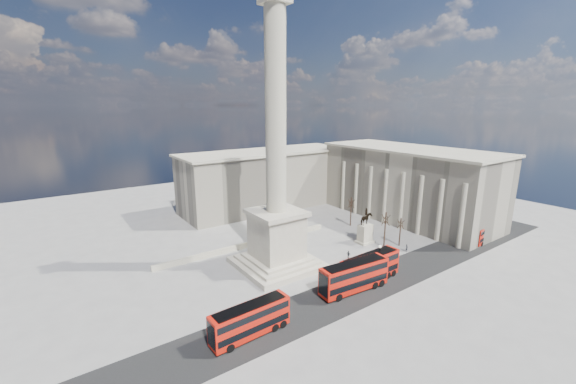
# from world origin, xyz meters

# --- Properties ---
(ground) EXTENTS (180.00, 180.00, 0.00)m
(ground) POSITION_xyz_m (0.00, 0.00, 0.00)
(ground) COLOR gray
(ground) RESTS_ON ground
(asphalt_road) EXTENTS (120.00, 9.00, 0.01)m
(asphalt_road) POSITION_xyz_m (5.00, -10.00, 0.00)
(asphalt_road) COLOR #242424
(asphalt_road) RESTS_ON ground
(nelsons_column) EXTENTS (14.00, 14.00, 49.85)m
(nelsons_column) POSITION_xyz_m (0.00, 5.00, 12.92)
(nelsons_column) COLOR beige
(nelsons_column) RESTS_ON ground
(balustrade_wall) EXTENTS (40.00, 0.60, 1.10)m
(balustrade_wall) POSITION_xyz_m (0.00, 16.00, 0.55)
(balustrade_wall) COLOR beige
(balustrade_wall) RESTS_ON ground
(building_east) EXTENTS (19.00, 46.00, 18.60)m
(building_east) POSITION_xyz_m (45.00, 10.00, 9.32)
(building_east) COLOR #BFB69C
(building_east) RESTS_ON ground
(building_northeast) EXTENTS (51.00, 17.00, 16.60)m
(building_northeast) POSITION_xyz_m (20.00, 40.00, 8.32)
(building_northeast) COLOR #BFB69C
(building_northeast) RESTS_ON ground
(red_bus_a) EXTENTS (11.05, 2.97, 4.44)m
(red_bus_a) POSITION_xyz_m (-14.21, -10.40, 2.33)
(red_bus_a) COLOR red
(red_bus_a) RESTS_ON ground
(red_bus_b) EXTENTS (12.41, 3.84, 4.95)m
(red_bus_b) POSITION_xyz_m (5.13, -9.92, 2.60)
(red_bus_b) COLOR red
(red_bus_b) RESTS_ON ground
(red_bus_c) EXTENTS (11.98, 2.99, 4.84)m
(red_bus_c) POSITION_xyz_m (9.68, -9.19, 2.54)
(red_bus_c) COLOR red
(red_bus_c) RESTS_ON ground
(red_bus_d) EXTENTS (9.89, 3.32, 3.93)m
(red_bus_d) POSITION_xyz_m (44.03, -11.06, 2.06)
(red_bus_d) COLOR red
(red_bus_d) RESTS_ON ground
(victorian_lamp) EXTENTS (0.51, 0.51, 5.97)m
(victorian_lamp) POSITION_xyz_m (12.02, -9.05, 3.52)
(victorian_lamp) COLOR black
(victorian_lamp) RESTS_ON ground
(equestrian_statue) EXTENTS (3.73, 2.80, 7.84)m
(equestrian_statue) POSITION_xyz_m (22.10, 3.44, 2.70)
(equestrian_statue) COLOR beige
(equestrian_statue) RESTS_ON ground
(bare_tree_near) EXTENTS (1.86, 1.86, 8.15)m
(bare_tree_near) POSITION_xyz_m (23.40, -0.76, 6.43)
(bare_tree_near) COLOR #332319
(bare_tree_near) RESTS_ON ground
(bare_tree_mid) EXTENTS (1.70, 1.70, 6.45)m
(bare_tree_mid) POSITION_xyz_m (26.87, -2.00, 5.08)
(bare_tree_mid) COLOR #332319
(bare_tree_mid) RESTS_ON ground
(bare_tree_far) EXTENTS (1.87, 1.87, 7.65)m
(bare_tree_far) POSITION_xyz_m (27.59, 13.34, 6.02)
(bare_tree_far) COLOR #332319
(bare_tree_far) RESTS_ON ground
(pedestrian_walking) EXTENTS (0.62, 0.45, 1.57)m
(pedestrian_walking) POSITION_xyz_m (25.38, -5.00, 0.78)
(pedestrian_walking) COLOR black
(pedestrian_walking) RESTS_ON ground
(pedestrian_standing) EXTENTS (1.02, 0.97, 1.66)m
(pedestrian_standing) POSITION_xyz_m (20.18, -6.50, 0.83)
(pedestrian_standing) COLOR black
(pedestrian_standing) RESTS_ON ground
(pedestrian_crossing) EXTENTS (0.48, 0.98, 1.62)m
(pedestrian_crossing) POSITION_xyz_m (13.21, -0.50, 0.81)
(pedestrian_crossing) COLOR black
(pedestrian_crossing) RESTS_ON ground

